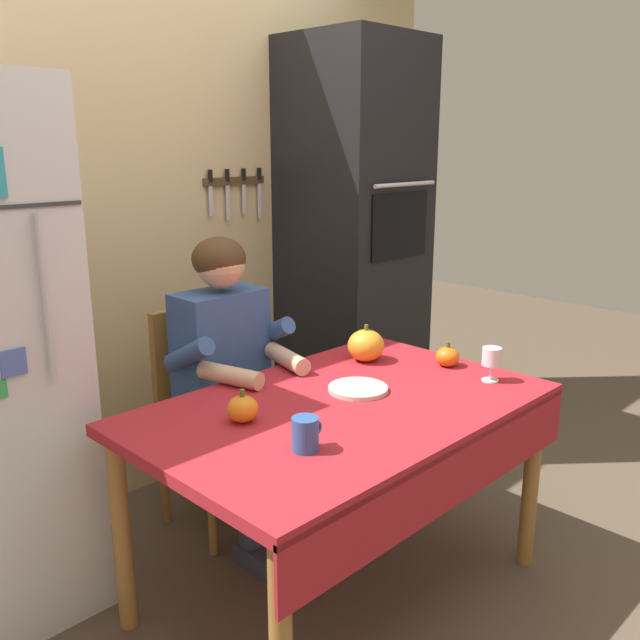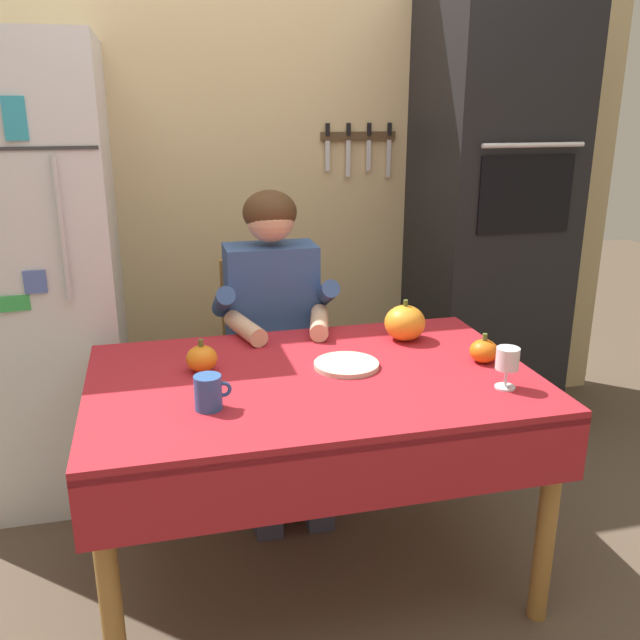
% 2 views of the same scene
% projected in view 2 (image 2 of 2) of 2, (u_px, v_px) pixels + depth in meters
% --- Properties ---
extents(ground_plane, '(10.00, 10.00, 0.00)m').
position_uv_depth(ground_plane, '(320.00, 588.00, 2.30)').
color(ground_plane, brown).
rests_on(ground_plane, ground).
extents(back_wall_assembly, '(3.70, 0.13, 2.60)m').
position_uv_depth(back_wall_assembly, '(261.00, 162.00, 3.15)').
color(back_wall_assembly, '#D1B784').
rests_on(back_wall_assembly, ground).
extents(refrigerator, '(0.68, 0.71, 1.80)m').
position_uv_depth(refrigerator, '(29.00, 278.00, 2.69)').
color(refrigerator, silver).
rests_on(refrigerator, ground).
extents(wall_oven, '(0.60, 0.64, 2.10)m').
position_uv_depth(wall_oven, '(488.00, 219.00, 3.14)').
color(wall_oven, black).
rests_on(wall_oven, ground).
extents(dining_table, '(1.40, 0.90, 0.74)m').
position_uv_depth(dining_table, '(314.00, 402.00, 2.17)').
color(dining_table, '#9E6B33').
rests_on(dining_table, ground).
extents(chair_behind_person, '(0.40, 0.40, 0.93)m').
position_uv_depth(chair_behind_person, '(268.00, 358.00, 2.94)').
color(chair_behind_person, '#9E6B33').
rests_on(chair_behind_person, ground).
extents(seated_person, '(0.47, 0.55, 1.25)m').
position_uv_depth(seated_person, '(275.00, 321.00, 2.69)').
color(seated_person, '#38384C').
rests_on(seated_person, ground).
extents(coffee_mug, '(0.11, 0.08, 0.10)m').
position_uv_depth(coffee_mug, '(209.00, 392.00, 1.91)').
color(coffee_mug, '#2D569E').
rests_on(coffee_mug, dining_table).
extents(wine_glass, '(0.07, 0.07, 0.13)m').
position_uv_depth(wine_glass, '(507.00, 361.00, 2.03)').
color(wine_glass, white).
rests_on(wine_glass, dining_table).
extents(pumpkin_large, '(0.10, 0.10, 0.11)m').
position_uv_depth(pumpkin_large, '(202.00, 358.00, 2.18)').
color(pumpkin_large, orange).
rests_on(pumpkin_large, dining_table).
extents(pumpkin_medium, '(0.15, 0.15, 0.15)m').
position_uv_depth(pumpkin_medium, '(405.00, 323.00, 2.46)').
color(pumpkin_medium, orange).
rests_on(pumpkin_medium, dining_table).
extents(pumpkin_small, '(0.09, 0.09, 0.10)m').
position_uv_depth(pumpkin_small, '(484.00, 351.00, 2.25)').
color(pumpkin_small, orange).
rests_on(pumpkin_small, dining_table).
extents(serving_tray, '(0.21, 0.21, 0.02)m').
position_uv_depth(serving_tray, '(346.00, 365.00, 2.22)').
color(serving_tray, beige).
rests_on(serving_tray, dining_table).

